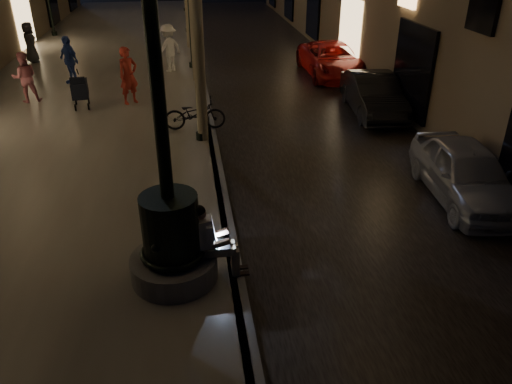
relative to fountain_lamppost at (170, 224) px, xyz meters
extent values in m
plane|color=black|center=(1.00, 13.00, -1.21)|extent=(120.00, 120.00, 0.00)
cube|color=black|center=(4.00, 13.00, -1.20)|extent=(6.00, 45.00, 0.02)
cube|color=slate|center=(-3.00, 13.00, -1.11)|extent=(8.00, 45.00, 0.20)
cube|color=#59595B|center=(1.00, 13.00, -1.11)|extent=(0.25, 45.00, 0.20)
cylinder|color=#59595B|center=(0.00, 0.00, -0.81)|extent=(1.40, 1.40, 0.40)
cylinder|color=black|center=(0.00, 0.00, -0.06)|extent=(0.90, 0.90, 1.10)
torus|color=black|center=(0.00, 0.00, -0.51)|extent=(1.04, 1.04, 0.10)
torus|color=black|center=(0.00, 0.00, 0.34)|extent=(0.89, 0.89, 0.09)
cylinder|color=black|center=(0.00, 0.00, 2.09)|extent=(0.20, 0.20, 3.20)
cube|color=tan|center=(0.55, 0.00, -0.52)|extent=(0.35, 0.23, 0.17)
cube|color=white|center=(0.49, 0.00, -0.20)|extent=(0.43, 0.25, 0.55)
sphere|color=tan|center=(0.46, 0.00, 0.16)|extent=(0.20, 0.20, 0.20)
sphere|color=black|center=(0.45, 0.00, 0.20)|extent=(0.20, 0.20, 0.20)
cube|color=tan|center=(0.78, -0.09, -0.52)|extent=(0.44, 0.12, 0.13)
cube|color=tan|center=(0.78, 0.09, -0.52)|extent=(0.44, 0.12, 0.13)
cube|color=tan|center=(0.99, -0.09, -0.77)|extent=(0.12, 0.12, 0.49)
cube|color=tan|center=(0.99, 0.09, -0.77)|extent=(0.12, 0.12, 0.49)
cube|color=black|center=(1.09, -0.09, -1.00)|extent=(0.25, 0.10, 0.03)
cube|color=black|center=(1.09, 0.09, -1.00)|extent=(0.25, 0.10, 0.03)
cube|color=black|center=(0.80, 0.00, -0.45)|extent=(0.23, 0.32, 0.02)
cube|color=black|center=(0.65, 0.00, -0.34)|extent=(0.08, 0.32, 0.21)
cube|color=#B1D7FC|center=(0.66, 0.00, -0.34)|extent=(0.06, 0.29, 0.17)
cylinder|color=#6B604C|center=(0.75, 6.00, 1.49)|extent=(0.28, 0.28, 5.00)
cylinder|color=#6B604C|center=(0.80, 12.00, 1.54)|extent=(0.28, 0.28, 5.10)
cylinder|color=black|center=(0.70, 6.00, -0.91)|extent=(0.28, 0.28, 0.20)
cylinder|color=black|center=(0.70, 6.00, 1.19)|extent=(0.12, 0.12, 4.40)
cylinder|color=black|center=(0.70, 14.00, -0.91)|extent=(0.28, 0.28, 0.20)
cylinder|color=black|center=(0.70, 14.00, 1.19)|extent=(0.12, 0.12, 4.40)
cylinder|color=black|center=(0.70, 22.00, -0.91)|extent=(0.28, 0.28, 0.20)
cylinder|color=black|center=(0.70, 30.00, -0.91)|extent=(0.28, 0.28, 0.20)
cylinder|color=black|center=(-6.40, 22.00, -0.91)|extent=(0.28, 0.28, 0.20)
cube|color=black|center=(-2.94, 9.26, -0.41)|extent=(0.60, 0.88, 0.49)
cube|color=black|center=(-2.88, 8.89, -0.08)|extent=(0.46, 0.25, 0.32)
cylinder|color=black|center=(-3.08, 8.91, -0.90)|extent=(0.07, 0.22, 0.22)
cylinder|color=black|center=(-2.69, 8.97, -0.90)|extent=(0.07, 0.22, 0.22)
cylinder|color=black|center=(-3.18, 9.56, -0.90)|extent=(0.07, 0.22, 0.22)
cylinder|color=black|center=(-2.79, 9.62, -0.90)|extent=(0.07, 0.22, 0.22)
cylinder|color=black|center=(-3.00, 9.70, 0.02)|extent=(0.10, 0.49, 0.30)
imported|color=#ABACB3|center=(6.20, 2.21, -0.59)|extent=(1.77, 3.76, 1.24)
imported|color=black|center=(6.20, 7.94, -0.59)|extent=(1.62, 3.89, 1.25)
imported|color=maroon|center=(6.20, 12.60, -0.58)|extent=(2.14, 4.59, 1.27)
imported|color=#AC2B22|center=(-1.42, 9.50, -0.11)|extent=(0.79, 0.74, 1.81)
imported|color=#BF6572|center=(-4.76, 10.14, -0.21)|extent=(0.92, 0.80, 1.61)
imported|color=white|center=(-0.20, 13.51, -0.11)|extent=(1.31, 1.28, 1.80)
imported|color=#284092|center=(-3.75, 12.22, -0.16)|extent=(0.99, 1.01, 1.70)
imported|color=#36363B|center=(-6.00, 15.86, -0.19)|extent=(0.81, 0.95, 1.64)
imported|color=black|center=(0.57, 6.82, -0.56)|extent=(1.72, 0.64, 0.90)
camera|label=1|loc=(0.39, -6.69, 4.05)|focal=35.00mm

